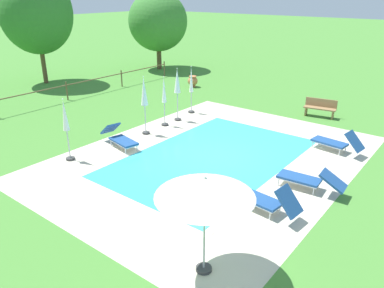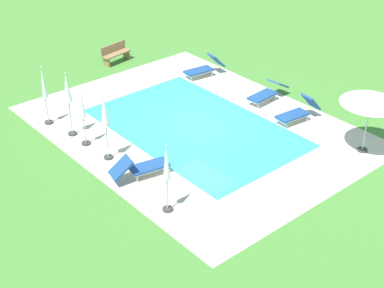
{
  "view_description": "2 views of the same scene",
  "coord_description": "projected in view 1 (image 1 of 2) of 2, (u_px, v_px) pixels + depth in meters",
  "views": [
    {
      "loc": [
        -10.57,
        -7.3,
        5.77
      ],
      "look_at": [
        -0.58,
        0.5,
        0.6
      ],
      "focal_mm": 35.36,
      "sensor_mm": 36.0,
      "label": 1
    },
    {
      "loc": [
        -14.49,
        12.52,
        10.63
      ],
      "look_at": [
        -1.98,
        1.84,
        0.87
      ],
      "focal_mm": 54.19,
      "sensor_mm": 36.0,
      "label": 2
    }
  ],
  "objects": [
    {
      "name": "swimming_pool_water",
      "position": [
        212.0,
        157.0,
        14.05
      ],
      "size": [
        7.98,
        5.05,
        0.01
      ],
      "primitive_type": "cube",
      "color": "#38C6D1",
      "rests_on": "ground"
    },
    {
      "name": "patio_umbrella_closed_row_east",
      "position": [
        66.0,
        122.0,
        13.32
      ],
      "size": [
        0.32,
        0.32,
        2.32
      ],
      "color": "#383838",
      "rests_on": "ground"
    },
    {
      "name": "patio_umbrella_closed_row_west",
      "position": [
        191.0,
        85.0,
        18.65
      ],
      "size": [
        0.32,
        0.32,
        2.36
      ],
      "color": "#383838",
      "rests_on": "ground"
    },
    {
      "name": "sun_lounger_north_far",
      "position": [
        267.0,
        200.0,
        10.43
      ],
      "size": [
        0.79,
        1.94,
        0.96
      ],
      "color": "navy",
      "rests_on": "ground"
    },
    {
      "name": "pool_coping_rim",
      "position": [
        212.0,
        157.0,
        14.05
      ],
      "size": [
        8.46,
        5.53,
        0.01
      ],
      "color": "beige",
      "rests_on": "ground"
    },
    {
      "name": "patio_umbrella_closed_row_centre",
      "position": [
        177.0,
        84.0,
        17.42
      ],
      "size": [
        0.32,
        0.32,
        2.5
      ],
      "color": "#383838",
      "rests_on": "ground"
    },
    {
      "name": "terracotta_urn_near_fence",
      "position": [
        193.0,
        81.0,
        24.15
      ],
      "size": [
        0.64,
        0.64,
        0.7
      ],
      "color": "#C67547",
      "rests_on": "ground"
    },
    {
      "name": "sun_lounger_north_near_steps",
      "position": [
        120.0,
        138.0,
        14.91
      ],
      "size": [
        0.99,
        2.07,
        0.85
      ],
      "color": "navy",
      "rests_on": "ground"
    },
    {
      "name": "ground_plane",
      "position": [
        212.0,
        157.0,
        14.05
      ],
      "size": [
        160.0,
        160.0,
        0.0
      ],
      "primitive_type": "plane",
      "color": "#478433"
    },
    {
      "name": "sun_lounger_north_mid",
      "position": [
        309.0,
        179.0,
        11.66
      ],
      "size": [
        0.76,
        2.09,
        0.75
      ],
      "color": "navy",
      "rests_on": "ground"
    },
    {
      "name": "tree_centre",
      "position": [
        158.0,
        21.0,
        28.52
      ],
      "size": [
        4.44,
        4.44,
        5.8
      ],
      "color": "brown",
      "rests_on": "ground"
    },
    {
      "name": "pool_deck_paving",
      "position": [
        212.0,
        157.0,
        14.05
      ],
      "size": [
        12.26,
        9.33,
        0.01
      ],
      "primitive_type": "cube",
      "color": "beige",
      "rests_on": "ground"
    },
    {
      "name": "patio_umbrella_closed_row_mid_east",
      "position": [
        164.0,
        96.0,
        16.86
      ],
      "size": [
        0.32,
        0.32,
        2.28
      ],
      "color": "#383838",
      "rests_on": "ground"
    },
    {
      "name": "patio_umbrella_closed_row_mid_west",
      "position": [
        144.0,
        95.0,
        15.72
      ],
      "size": [
        0.32,
        0.32,
        2.52
      ],
      "color": "#383838",
      "rests_on": "ground"
    },
    {
      "name": "patio_umbrella_open_foreground",
      "position": [
        205.0,
        188.0,
        7.61
      ],
      "size": [
        2.08,
        2.08,
        2.35
      ],
      "color": "#383838",
      "rests_on": "ground"
    },
    {
      "name": "perimeter_fence",
      "position": [
        33.0,
        95.0,
        19.62
      ],
      "size": [
        20.53,
        0.08,
        1.05
      ],
      "color": "brown",
      "rests_on": "ground"
    },
    {
      "name": "tree_far_west",
      "position": [
        36.0,
        13.0,
        23.66
      ],
      "size": [
        4.49,
        4.49,
        7.03
      ],
      "color": "brown",
      "rests_on": "ground"
    },
    {
      "name": "sun_lounger_north_end",
      "position": [
        336.0,
        142.0,
        14.42
      ],
      "size": [
        0.84,
        1.98,
        0.94
      ],
      "color": "navy",
      "rests_on": "ground"
    },
    {
      "name": "wooden_bench_lawn_side",
      "position": [
        320.0,
        107.0,
        18.43
      ],
      "size": [
        0.68,
        1.55,
        0.87
      ],
      "color": "#937047",
      "rests_on": "ground"
    }
  ]
}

